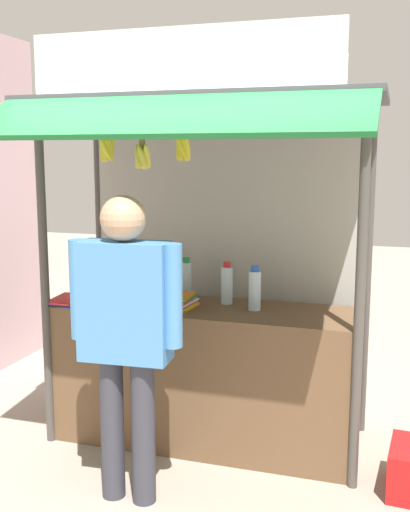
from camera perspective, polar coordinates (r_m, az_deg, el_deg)
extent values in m
plane|color=#9E9384|center=(4.51, 0.00, -16.62)|extent=(20.00, 20.00, 0.00)
cube|color=brown|center=(4.33, 0.00, -10.90)|extent=(2.06, 0.64, 0.96)
cylinder|color=#4C4742|center=(4.28, -14.60, -2.10)|extent=(0.06, 0.06, 2.30)
cylinder|color=#4C4742|center=(3.65, 14.10, -4.04)|extent=(0.06, 0.06, 2.30)
cylinder|color=#4C4742|center=(4.98, -9.64, -0.36)|extent=(0.06, 0.06, 2.30)
cylinder|color=#4C4742|center=(4.45, 14.74, -1.68)|extent=(0.06, 0.06, 2.30)
cube|color=#B7B2A8|center=(4.62, 1.85, -1.31)|extent=(2.02, 0.04, 2.25)
cube|color=#3F3F44|center=(4.06, -0.05, 14.14)|extent=(2.26, 1.02, 0.04)
cube|color=#1E7A38|center=(3.34, -4.05, 12.82)|extent=(2.22, 0.51, 0.26)
cube|color=white|center=(3.65, -2.31, 17.76)|extent=(1.86, 0.04, 0.35)
cylinder|color=#59544C|center=(3.67, -2.01, 13.09)|extent=(1.96, 0.02, 0.02)
cylinder|color=silver|center=(4.09, 4.61, -3.21)|extent=(0.08, 0.08, 0.26)
cylinder|color=blue|center=(4.06, 4.63, -1.17)|extent=(0.05, 0.05, 0.04)
cylinder|color=silver|center=(4.37, -7.17, -2.81)|extent=(0.07, 0.07, 0.20)
cylinder|color=blue|center=(4.35, -7.20, -1.31)|extent=(0.04, 0.04, 0.03)
cylinder|color=silver|center=(4.26, 2.03, -2.73)|extent=(0.08, 0.08, 0.26)
cylinder|color=red|center=(4.23, 2.04, -0.80)|extent=(0.05, 0.05, 0.03)
cylinder|color=silver|center=(4.61, -11.17, -2.33)|extent=(0.06, 0.06, 0.20)
cylinder|color=#198C33|center=(4.59, -11.21, -0.94)|extent=(0.04, 0.04, 0.03)
cylinder|color=silver|center=(4.45, -1.74, -2.21)|extent=(0.08, 0.08, 0.25)
cylinder|color=#198C33|center=(4.42, -1.75, -0.37)|extent=(0.05, 0.05, 0.03)
cube|color=blue|center=(4.40, -12.45, -4.22)|extent=(0.23, 0.30, 0.01)
cube|color=black|center=(4.38, -12.60, -4.16)|extent=(0.23, 0.30, 0.01)
cube|color=purple|center=(4.39, -12.62, -4.04)|extent=(0.22, 0.29, 0.01)
cube|color=red|center=(4.38, -12.62, -3.94)|extent=(0.22, 0.30, 0.01)
cube|color=red|center=(4.39, -12.42, -3.79)|extent=(0.23, 0.30, 0.01)
cube|color=orange|center=(4.17, -2.45, -4.74)|extent=(0.22, 0.28, 0.01)
cube|color=yellow|center=(4.16, -2.48, -4.61)|extent=(0.22, 0.29, 0.01)
cube|color=yellow|center=(4.17, -2.42, -4.48)|extent=(0.20, 0.27, 0.01)
cube|color=purple|center=(4.17, -2.57, -4.35)|extent=(0.22, 0.29, 0.01)
cube|color=white|center=(4.16, -2.49, -4.22)|extent=(0.22, 0.28, 0.01)
cube|color=red|center=(4.17, -2.60, -4.02)|extent=(0.20, 0.27, 0.01)
cube|color=green|center=(4.17, -2.54, -3.87)|extent=(0.21, 0.28, 0.01)
cube|color=orange|center=(4.16, -2.64, -3.77)|extent=(0.20, 0.27, 0.01)
cube|color=orange|center=(4.15, -2.60, -3.67)|extent=(0.21, 0.27, 0.01)
cylinder|color=#332D23|center=(3.86, -9.14, 11.92)|extent=(0.01, 0.01, 0.09)
cylinder|color=olive|center=(3.86, -9.11, 10.97)|extent=(0.04, 0.04, 0.04)
ellipsoid|color=yellow|center=(3.84, -8.74, 9.75)|extent=(0.04, 0.09, 0.16)
ellipsoid|color=yellow|center=(3.86, -8.66, 9.77)|extent=(0.08, 0.08, 0.16)
ellipsoid|color=yellow|center=(3.87, -8.95, 9.70)|extent=(0.07, 0.04, 0.16)
ellipsoid|color=yellow|center=(3.87, -9.11, 9.70)|extent=(0.07, 0.06, 0.16)
ellipsoid|color=yellow|center=(3.86, -9.28, 9.70)|extent=(0.05, 0.07, 0.16)
ellipsoid|color=yellow|center=(3.86, -9.37, 9.71)|extent=(0.05, 0.08, 0.16)
ellipsoid|color=yellow|center=(3.84, -9.31, 9.71)|extent=(0.07, 0.06, 0.16)
ellipsoid|color=yellow|center=(3.82, -9.16, 9.77)|extent=(0.10, 0.06, 0.16)
ellipsoid|color=yellow|center=(3.83, -8.90, 9.74)|extent=(0.07, 0.08, 0.16)
cylinder|color=#332D23|center=(3.67, -2.02, 12.21)|extent=(0.01, 0.01, 0.08)
cylinder|color=olive|center=(3.66, -2.01, 11.25)|extent=(0.04, 0.04, 0.04)
ellipsoid|color=yellow|center=(3.65, -1.64, 9.94)|extent=(0.03, 0.08, 0.16)
ellipsoid|color=yellow|center=(3.67, -1.75, 9.91)|extent=(0.05, 0.06, 0.16)
ellipsoid|color=yellow|center=(3.68, -1.88, 9.92)|extent=(0.07, 0.03, 0.16)
ellipsoid|color=yellow|center=(3.68, -2.14, 9.93)|extent=(0.07, 0.06, 0.16)
ellipsoid|color=yellow|center=(3.67, -2.41, 9.95)|extent=(0.03, 0.08, 0.16)
ellipsoid|color=yellow|center=(3.65, -2.39, 9.95)|extent=(0.07, 0.07, 0.16)
ellipsoid|color=yellow|center=(3.63, -2.10, 9.97)|extent=(0.09, 0.04, 0.16)
ellipsoid|color=yellow|center=(3.64, -1.88, 9.92)|extent=(0.06, 0.06, 0.16)
cylinder|color=#332D23|center=(3.76, -5.84, 11.70)|extent=(0.01, 0.01, 0.14)
cylinder|color=olive|center=(3.76, -5.82, 10.36)|extent=(0.04, 0.04, 0.04)
ellipsoid|color=yellow|center=(3.74, -5.37, 9.13)|extent=(0.04, 0.09, 0.16)
ellipsoid|color=yellow|center=(3.77, -5.59, 9.08)|extent=(0.07, 0.05, 0.16)
ellipsoid|color=yellow|center=(3.78, -6.06, 9.11)|extent=(0.07, 0.08, 0.16)
ellipsoid|color=yellow|center=(3.75, -6.21, 9.11)|extent=(0.08, 0.08, 0.16)
ellipsoid|color=yellow|center=(3.73, -5.83, 9.09)|extent=(0.08, 0.05, 0.16)
cylinder|color=#383842|center=(3.73, -8.55, -15.41)|extent=(0.14, 0.14, 0.84)
cylinder|color=#383842|center=(3.65, -5.72, -15.88)|extent=(0.14, 0.14, 0.84)
cube|color=#4C8CCC|center=(3.44, -7.40, -4.17)|extent=(0.51, 0.24, 0.67)
cylinder|color=#4C8CCC|center=(3.55, -11.53, -3.02)|extent=(0.11, 0.11, 0.57)
cylinder|color=#4C8CCC|center=(3.32, -3.03, -3.70)|extent=(0.11, 0.11, 0.57)
sphere|color=tan|center=(3.36, -7.57, 3.46)|extent=(0.25, 0.25, 0.25)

